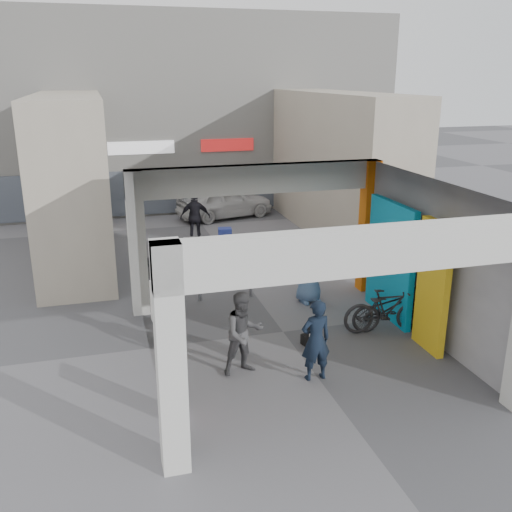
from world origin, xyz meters
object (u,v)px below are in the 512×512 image
object	(u,v)px
man_back_turned	(244,333)
man_crates	(195,217)
man_elderly	(310,268)
produce_stand	(168,259)
bicycle_rear	(389,310)
bicycle_front	(387,307)
white_van	(225,202)
border_collie	(310,336)
cafe_set	(172,260)
man_with_dog	(316,340)

from	to	relation	value
man_back_turned	man_crates	bearing A→B (deg)	75.31
man_elderly	man_crates	size ratio (longest dim) A/B	1.04
produce_stand	man_back_turned	xyz separation A→B (m)	(0.63, -6.65, 0.52)
man_crates	bicycle_rear	size ratio (longest dim) A/B	1.03
bicycle_front	white_van	world-z (taller)	white_van
border_collie	white_van	size ratio (longest dim) A/B	0.16
cafe_set	bicycle_rear	bearing A→B (deg)	-53.50
border_collie	man_with_dog	world-z (taller)	man_with_dog
man_with_dog	bicycle_front	xyz separation A→B (m)	(2.37, 1.60, -0.26)
man_elderly	white_van	distance (m)	9.40
bicycle_rear	produce_stand	bearing A→B (deg)	43.43
cafe_set	white_van	world-z (taller)	white_van
produce_stand	bicycle_rear	distance (m)	7.13
border_collie	man_back_turned	xyz separation A→B (m)	(-1.63, -0.68, 0.59)
white_van	man_elderly	bearing A→B (deg)	167.29
man_with_dog	white_van	size ratio (longest dim) A/B	0.42
man_elderly	man_crates	world-z (taller)	man_elderly
bicycle_rear	white_van	distance (m)	11.60
man_back_turned	bicycle_front	xyz separation A→B (m)	(3.62, 1.00, -0.28)
produce_stand	border_collie	size ratio (longest dim) A/B	1.99
man_with_dog	bicycle_front	world-z (taller)	man_with_dog
bicycle_front	white_van	xyz separation A→B (m)	(-1.19, 11.47, 0.11)
man_with_dog	man_elderly	distance (m)	3.90
border_collie	bicycle_rear	bearing A→B (deg)	-6.58
bicycle_front	man_with_dog	bearing A→B (deg)	125.56
cafe_set	border_collie	distance (m)	6.23
border_collie	bicycle_rear	xyz separation A→B (m)	(1.98, 0.26, 0.27)
man_back_turned	bicycle_front	bearing A→B (deg)	5.02
man_with_dog	man_crates	world-z (taller)	man_crates
border_collie	bicycle_rear	world-z (taller)	bicycle_rear
man_back_turned	bicycle_front	size ratio (longest dim) A/B	0.79
cafe_set	white_van	distance (m)	6.65
man_back_turned	bicycle_front	world-z (taller)	man_back_turned
border_collie	man_back_turned	world-z (taller)	man_back_turned
produce_stand	bicycle_rear	size ratio (longest dim) A/B	0.71
man_elderly	man_with_dog	bearing A→B (deg)	-117.32
border_collie	man_with_dog	size ratio (longest dim) A/B	0.38
cafe_set	produce_stand	distance (m)	0.17
man_crates	bicycle_rear	xyz separation A→B (m)	(2.93, -8.36, -0.37)
man_with_dog	bicycle_front	distance (m)	2.87
man_with_dog	bicycle_rear	distance (m)	2.84
cafe_set	man_elderly	bearing A→B (deg)	-48.45
produce_stand	man_with_dog	xyz separation A→B (m)	(1.88, -7.25, 0.49)
man_crates	white_van	size ratio (longest dim) A/B	0.45
man_with_dog	man_crates	bearing A→B (deg)	-89.73
man_back_turned	bicycle_rear	bearing A→B (deg)	4.00
produce_stand	bicycle_front	bearing A→B (deg)	-35.00
bicycle_rear	white_van	xyz separation A→B (m)	(-1.19, 11.54, 0.15)
man_back_turned	border_collie	bearing A→B (deg)	12.10
bicycle_front	bicycle_rear	world-z (taller)	bicycle_front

